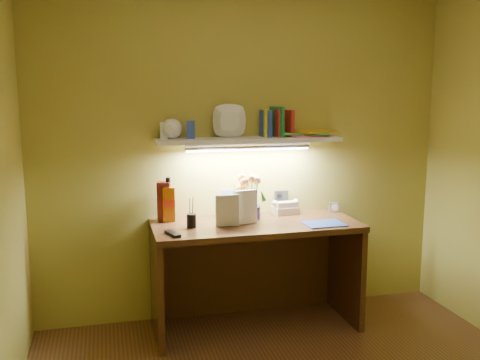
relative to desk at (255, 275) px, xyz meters
name	(u,v)px	position (x,y,z in m)	size (l,w,h in m)	color
desk	(255,275)	(0.00, 0.00, 0.00)	(1.40, 0.60, 0.75)	#3A1910
flower_bouquet	(248,197)	(-0.02, 0.14, 0.53)	(0.19, 0.19, 0.31)	#0A0C33
telephone	(285,207)	(0.28, 0.20, 0.43)	(0.18, 0.13, 0.11)	beige
desk_clock	(334,207)	(0.66, 0.18, 0.41)	(0.07, 0.03, 0.07)	silver
whisky_bottle	(168,199)	(-0.57, 0.19, 0.53)	(0.08, 0.08, 0.30)	#A74F06
whisky_box	(164,201)	(-0.60, 0.21, 0.51)	(0.09, 0.09, 0.27)	#5F1C14
pen_cup	(191,216)	(-0.44, -0.02, 0.45)	(0.06, 0.06, 0.15)	black
art_card	(236,203)	(-0.09, 0.19, 0.48)	(0.20, 0.04, 0.20)	white
tv_remote	(173,234)	(-0.59, -0.18, 0.38)	(0.04, 0.16, 0.02)	black
blue_folder	(324,224)	(0.43, -0.16, 0.38)	(0.27, 0.19, 0.01)	blue
desk_book_a	(216,211)	(-0.29, -0.05, 0.48)	(0.16, 0.02, 0.21)	beige
desk_book_b	(234,208)	(-0.16, -0.03, 0.49)	(0.17, 0.02, 0.23)	white
wall_shelf	(247,134)	(-0.01, 0.18, 0.96)	(1.32, 0.33, 0.24)	white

